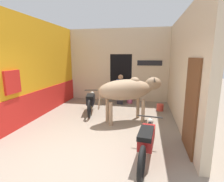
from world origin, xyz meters
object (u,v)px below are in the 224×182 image
(cow, at_px, (129,90))
(plastic_stool, at_px, (130,98))
(motorcycle_far, at_px, (91,101))
(motorcycle_near, at_px, (147,139))
(bucket, at_px, (160,107))
(shopkeeper_seated, at_px, (120,88))

(cow, bearing_deg, plastic_stool, 94.36)
(motorcycle_far, bearing_deg, cow, -25.59)
(plastic_stool, bearing_deg, motorcycle_near, -80.02)
(cow, bearing_deg, motorcycle_near, -74.08)
(motorcycle_far, relative_size, bucket, 7.66)
(bucket, bearing_deg, cow, -129.13)
(motorcycle_near, distance_m, plastic_stool, 4.36)
(cow, bearing_deg, motorcycle_far, 154.41)
(shopkeeper_seated, height_order, plastic_stool, shopkeeper_seated)
(cow, distance_m, shopkeeper_seated, 2.22)
(motorcycle_near, bearing_deg, cow, 105.92)
(motorcycle_far, relative_size, shopkeeper_seated, 1.54)
(motorcycle_far, bearing_deg, motorcycle_near, -52.88)
(shopkeeper_seated, bearing_deg, plastic_stool, 17.46)
(motorcycle_far, height_order, shopkeeper_seated, shopkeeper_seated)
(shopkeeper_seated, bearing_deg, cow, -74.59)
(motorcycle_near, relative_size, shopkeeper_seated, 1.56)
(motorcycle_far, bearing_deg, plastic_stool, 48.54)
(plastic_stool, bearing_deg, cow, -85.64)
(plastic_stool, distance_m, bucket, 1.56)
(cow, xyz_separation_m, bucket, (1.10, 1.35, -0.92))
(motorcycle_far, height_order, plastic_stool, motorcycle_far)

